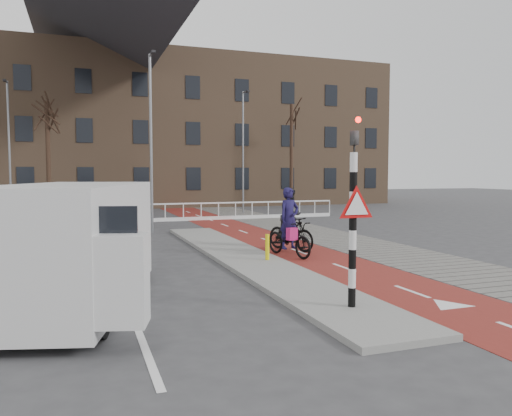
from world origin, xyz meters
name	(u,v)px	position (x,y,z in m)	size (l,w,h in m)	color
ground	(330,287)	(0.00, 0.00, 0.00)	(120.00, 120.00, 0.00)	#38383A
bike_lane	(250,234)	(1.50, 10.00, 0.01)	(2.50, 60.00, 0.01)	maroon
sidewalk	(310,232)	(4.30, 10.00, 0.01)	(3.00, 60.00, 0.01)	slate
curb_island	(246,259)	(-0.70, 4.00, 0.06)	(1.80, 16.00, 0.12)	gray
traffic_signal	(354,207)	(-0.60, -2.02, 1.99)	(0.80, 0.80, 3.68)	black
bollard	(267,247)	(-0.29, 3.28, 0.49)	(0.12, 0.12, 0.74)	yellow
cyclist_near	(289,233)	(0.81, 4.23, 0.74)	(1.24, 2.22, 2.16)	black
cyclist_far	(291,225)	(1.33, 5.29, 0.88)	(1.33, 2.04, 2.11)	black
van	(71,243)	(-5.54, 0.14, 1.27)	(3.67, 5.99, 2.40)	silver
railing	(88,218)	(-5.00, 17.00, 0.31)	(28.00, 0.10, 0.99)	silver
townhouse_row	(109,108)	(-3.00, 32.00, 7.81)	(46.00, 10.00, 15.90)	#7F6047
tree_mid	(48,159)	(-7.13, 23.40, 3.52)	(0.28, 0.28, 7.05)	black
tree_right	(291,156)	(9.75, 24.54, 3.89)	(0.27, 0.27, 7.78)	black
streetlight_near	(151,144)	(-2.37, 12.08, 3.87)	(0.12, 0.12, 7.75)	slate
streetlight_left	(9,151)	(-8.99, 20.83, 3.85)	(0.12, 0.12, 7.71)	slate
streetlight_right	(243,153)	(4.89, 21.38, 3.98)	(0.12, 0.12, 7.96)	slate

